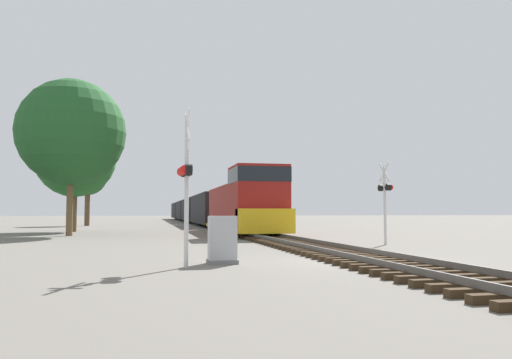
{
  "coord_description": "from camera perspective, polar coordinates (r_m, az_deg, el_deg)",
  "views": [
    {
      "loc": [
        -6.33,
        -14.09,
        1.48
      ],
      "look_at": [
        -2.3,
        4.69,
        2.74
      ],
      "focal_mm": 35.0,
      "sensor_mm": 36.0,
      "label": 1
    }
  ],
  "objects": [
    {
      "name": "ground_plane",
      "position": [
        15.52,
        12.17,
        -9.15
      ],
      "size": [
        400.0,
        400.0,
        0.0
      ],
      "primitive_type": "plane",
      "color": "#666059"
    },
    {
      "name": "rail_track_bed",
      "position": [
        15.51,
        12.16,
        -8.65
      ],
      "size": [
        2.6,
        160.0,
        0.31
      ],
      "color": "#382819",
      "rests_on": "ground"
    },
    {
      "name": "freight_train",
      "position": [
        68.97,
        -6.85,
        -3.47
      ],
      "size": [
        3.14,
        86.81,
        4.22
      ],
      "color": "maroon",
      "rests_on": "ground"
    },
    {
      "name": "crossing_signal_near",
      "position": [
        13.64,
        -8.05,
        0.47
      ],
      "size": [
        0.37,
        1.01,
        4.28
      ],
      "rotation": [
        0.0,
        0.0,
        -1.51
      ],
      "color": "silver",
      "rests_on": "ground"
    },
    {
      "name": "crossing_signal_far",
      "position": [
        23.55,
        14.55,
        -1.56
      ],
      "size": [
        0.35,
        1.01,
        3.77
      ],
      "rotation": [
        0.0,
        0.0,
        1.61
      ],
      "color": "silver",
      "rests_on": "ground"
    },
    {
      "name": "relay_cabinet",
      "position": [
        14.5,
        -3.87,
        -6.93
      ],
      "size": [
        0.87,
        0.61,
        1.37
      ],
      "color": "slate",
      "rests_on": "ground"
    },
    {
      "name": "tree_far_right",
      "position": [
        33.82,
        -20.34,
        5.06
      ],
      "size": [
        6.75,
        6.75,
        9.91
      ],
      "color": "brown",
      "rests_on": "ground"
    },
    {
      "name": "tree_mid_background",
      "position": [
        40.57,
        -19.93,
        2.4
      ],
      "size": [
        6.09,
        6.09,
        8.72
      ],
      "color": "brown",
      "rests_on": "ground"
    },
    {
      "name": "tree_deep_background",
      "position": [
        57.65,
        -18.66,
        0.27
      ],
      "size": [
        4.07,
        4.07,
        7.42
      ],
      "color": "brown",
      "rests_on": "ground"
    }
  ]
}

